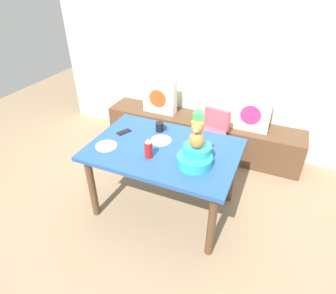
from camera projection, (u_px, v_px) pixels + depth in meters
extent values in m
plane|color=#8C7256|center=(164.00, 206.00, 3.05)|extent=(8.00, 8.00, 0.00)
cube|color=silver|center=(213.00, 48.00, 3.48)|extent=(4.40, 0.10, 2.60)
cube|color=brown|center=(201.00, 134.00, 3.86)|extent=(2.60, 0.44, 0.46)
cube|color=white|center=(160.00, 97.00, 3.80)|extent=(0.44, 0.14, 0.44)
cylinder|color=#D84C1E|center=(157.00, 99.00, 3.74)|extent=(0.24, 0.01, 0.24)
cube|color=white|center=(252.00, 113.00, 3.40)|extent=(0.44, 0.14, 0.44)
cylinder|color=#E02D72|center=(251.00, 115.00, 3.34)|extent=(0.24, 0.01, 0.24)
cube|color=#3AC95B|center=(202.00, 116.00, 3.71)|extent=(0.20, 0.14, 0.09)
cube|color=#264C8C|center=(164.00, 150.00, 2.66)|extent=(1.38, 0.93, 0.04)
cylinder|color=brown|center=(92.00, 187.00, 2.77)|extent=(0.07, 0.07, 0.70)
cylinder|color=brown|center=(211.00, 225.00, 2.38)|extent=(0.07, 0.07, 0.70)
cylinder|color=brown|center=(130.00, 148.00, 3.35)|extent=(0.07, 0.07, 0.70)
cylinder|color=brown|center=(232.00, 174.00, 2.95)|extent=(0.07, 0.07, 0.70)
cylinder|color=#D84C59|center=(211.00, 136.00, 3.28)|extent=(0.34, 0.34, 0.10)
cube|color=#D84C59|center=(217.00, 118.00, 3.29)|extent=(0.30, 0.09, 0.24)
cube|color=white|center=(204.00, 138.00, 3.12)|extent=(0.33, 0.24, 0.02)
cylinder|color=silver|center=(194.00, 159.00, 3.37)|extent=(0.03, 0.03, 0.46)
cylinder|color=silver|center=(217.00, 165.00, 3.28)|extent=(0.03, 0.03, 0.46)
cylinder|color=silver|center=(201.00, 147.00, 3.59)|extent=(0.03, 0.03, 0.46)
cylinder|color=silver|center=(223.00, 152.00, 3.50)|extent=(0.03, 0.03, 0.46)
cylinder|color=#29A8AE|center=(195.00, 160.00, 2.41)|extent=(0.30, 0.30, 0.09)
cylinder|color=#29A8AE|center=(197.00, 149.00, 2.41)|extent=(0.24, 0.24, 0.07)
ellipsoid|color=#B27635|center=(197.00, 140.00, 2.32)|extent=(0.13, 0.11, 0.15)
sphere|color=#B27635|center=(197.00, 127.00, 2.25)|extent=(0.10, 0.10, 0.10)
sphere|color=beige|center=(196.00, 131.00, 2.23)|extent=(0.04, 0.04, 0.04)
sphere|color=#B27635|center=(193.00, 122.00, 2.25)|extent=(0.04, 0.04, 0.04)
sphere|color=#B27635|center=(202.00, 124.00, 2.22)|extent=(0.04, 0.04, 0.04)
cylinder|color=red|center=(149.00, 150.00, 2.49)|extent=(0.07, 0.07, 0.15)
cone|color=white|center=(148.00, 141.00, 2.44)|extent=(0.06, 0.06, 0.03)
cylinder|color=black|center=(160.00, 127.00, 2.89)|extent=(0.08, 0.08, 0.09)
torus|color=black|center=(164.00, 127.00, 2.87)|extent=(0.06, 0.01, 0.06)
cylinder|color=white|center=(106.00, 146.00, 2.67)|extent=(0.20, 0.20, 0.01)
cylinder|color=white|center=(161.00, 140.00, 2.75)|extent=(0.20, 0.20, 0.01)
cube|color=black|center=(124.00, 132.00, 2.89)|extent=(0.12, 0.16, 0.01)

